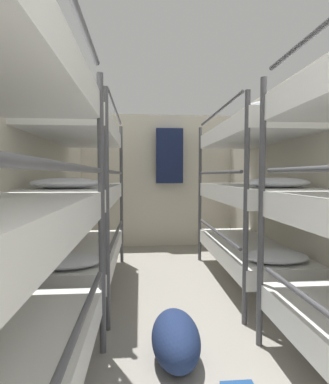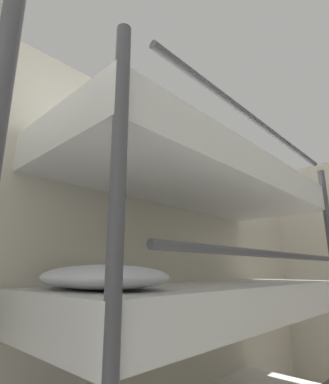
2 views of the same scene
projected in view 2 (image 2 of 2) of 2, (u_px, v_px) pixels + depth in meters
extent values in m
cube|color=beige|center=(5.00, 284.00, 1.22)|extent=(0.06, 5.60, 2.23)
cylinder|color=#4C4C51|center=(110.00, 378.00, 0.67)|extent=(0.04, 0.04, 1.88)
cube|color=white|center=(213.00, 301.00, 1.57)|extent=(0.72, 1.89, 0.17)
ellipsoid|color=white|center=(102.00, 277.00, 1.11)|extent=(0.57, 0.40, 0.09)
cylinder|color=#4C4C51|center=(275.00, 254.00, 1.39)|extent=(0.03, 1.61, 0.03)
cube|color=white|center=(208.00, 181.00, 1.74)|extent=(0.72, 1.89, 0.17)
ellipsoid|color=white|center=(110.00, 117.00, 1.28)|extent=(0.57, 0.40, 0.09)
cylinder|color=#4C4C51|center=(263.00, 126.00, 1.56)|extent=(0.03, 1.61, 0.03)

